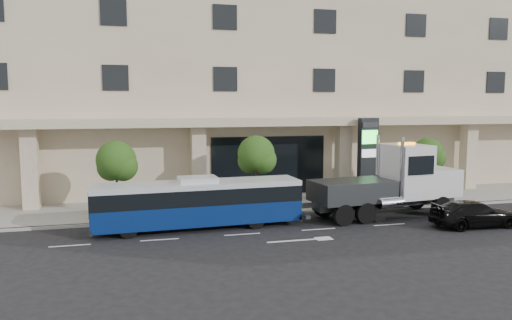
{
  "coord_description": "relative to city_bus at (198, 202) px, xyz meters",
  "views": [
    {
      "loc": [
        -9.22,
        -24.86,
        6.41
      ],
      "look_at": [
        -2.42,
        2.0,
        3.25
      ],
      "focal_mm": 35.0,
      "sensor_mm": 36.0,
      "label": 1
    }
  ],
  "objects": [
    {
      "name": "tree_right",
      "position": [
        15.47,
        3.38,
        1.67
      ],
      "size": [
        2.1,
        2.0,
        4.04
      ],
      "color": "#422B19",
      "rests_on": "sidewalk"
    },
    {
      "name": "signage_pylon",
      "position": [
        11.89,
        4.79,
        1.49
      ],
      "size": [
        1.37,
        0.65,
        5.31
      ],
      "rotation": [
        0.0,
        0.0,
        0.12
      ],
      "color": "black",
      "rests_on": "sidewalk"
    },
    {
      "name": "sidewalk",
      "position": [
        5.94,
        4.79,
        -1.29
      ],
      "size": [
        120.0,
        6.0,
        0.15
      ],
      "primitive_type": "cube",
      "color": "gray",
      "rests_on": "ground"
    },
    {
      "name": "city_bus",
      "position": [
        0.0,
        0.0,
        0.0
      ],
      "size": [
        10.7,
        2.73,
        2.69
      ],
      "rotation": [
        0.0,
        0.0,
        0.05
      ],
      "color": "black",
      "rests_on": "ground"
    },
    {
      "name": "curb",
      "position": [
        5.94,
        1.79,
        -1.29
      ],
      "size": [
        120.0,
        0.3,
        0.15
      ],
      "primitive_type": "cube",
      "color": "gray",
      "rests_on": "ground"
    },
    {
      "name": "tree_left",
      "position": [
        -4.03,
        3.38,
        1.75
      ],
      "size": [
        2.27,
        2.2,
        4.22
      ],
      "color": "#422B19",
      "rests_on": "sidewalk"
    },
    {
      "name": "tow_truck",
      "position": [
        11.14,
        0.19,
        0.52
      ],
      "size": [
        10.13,
        3.43,
        4.59
      ],
      "rotation": [
        0.0,
        0.0,
        0.11
      ],
      "color": "#2D3033",
      "rests_on": "ground"
    },
    {
      "name": "ground",
      "position": [
        5.94,
        -0.21,
        -1.37
      ],
      "size": [
        120.0,
        120.0,
        0.0
      ],
      "primitive_type": "plane",
      "color": "black",
      "rests_on": "ground"
    },
    {
      "name": "black_sedan",
      "position": [
        14.02,
        -3.15,
        -0.69
      ],
      "size": [
        4.72,
        2.01,
        1.36
      ],
      "primitive_type": "imported",
      "rotation": [
        0.0,
        0.0,
        1.55
      ],
      "color": "black",
      "rests_on": "ground"
    },
    {
      "name": "convention_center",
      "position": [
        5.94,
        15.21,
        8.61
      ],
      "size": [
        60.0,
        17.6,
        20.0
      ],
      "color": "tan",
      "rests_on": "ground"
    },
    {
      "name": "tree_mid",
      "position": [
        3.97,
        3.38,
        1.89
      ],
      "size": [
        2.28,
        2.2,
        4.38
      ],
      "color": "#422B19",
      "rests_on": "sidewalk"
    }
  ]
}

